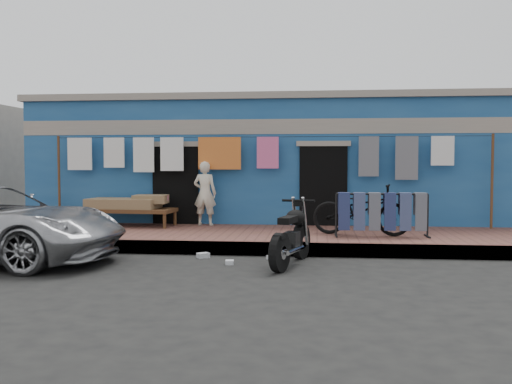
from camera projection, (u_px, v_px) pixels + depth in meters
name	position (u px, v px, depth m)	size (l,w,h in m)	color
ground	(242.00, 272.00, 8.96)	(80.00, 80.00, 0.00)	black
sidewalk	(261.00, 238.00, 11.93)	(28.00, 3.00, 0.25)	brown
curb	(253.00, 249.00, 10.49)	(28.00, 0.10, 0.25)	gray
building	(275.00, 163.00, 15.81)	(12.20, 5.20, 3.36)	navy
clothesline	(244.00, 158.00, 13.14)	(10.06, 0.06, 2.10)	brown
seated_person	(205.00, 193.00, 13.23)	(0.54, 0.36, 1.49)	beige
bicycle	(361.00, 204.00, 11.47)	(0.69, 1.94, 1.26)	black
motorcycle	(291.00, 233.00, 9.49)	(0.94, 1.74, 1.07)	black
charpoy	(132.00, 211.00, 13.11)	(2.10, 1.10, 0.69)	brown
jeans_rack	(382.00, 214.00, 11.22)	(1.89, 0.44, 0.90)	black
litter_a	(203.00, 255.00, 10.24)	(0.20, 0.16, 0.09)	silver
litter_b	(271.00, 257.00, 10.11)	(0.14, 0.10, 0.07)	silver
litter_c	(230.00, 262.00, 9.59)	(0.17, 0.14, 0.07)	silver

